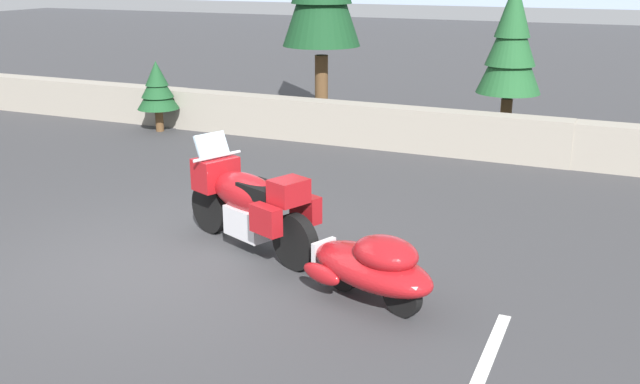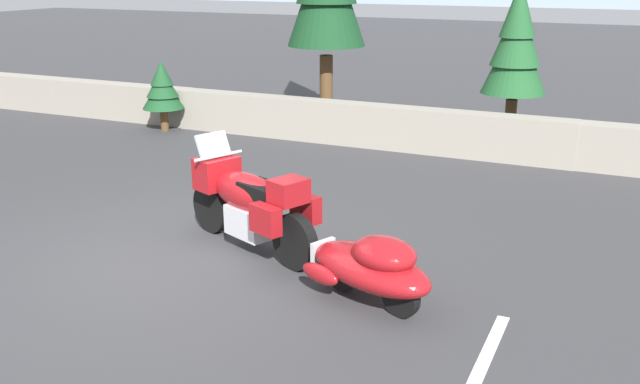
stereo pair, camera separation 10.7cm
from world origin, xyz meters
TOP-DOWN VIEW (x-y plane):
  - ground_plane at (0.00, 0.00)m, footprint 80.00×80.00m
  - stone_guard_wall at (0.13, 6.39)m, footprint 24.00×0.53m
  - touring_motorcycle at (0.75, 0.83)m, footprint 2.18×1.26m
  - car_shaped_trailer at (2.61, 0.05)m, footprint 2.17×1.22m
  - pine_tree_far_right at (2.65, 7.48)m, footprint 1.21×1.21m
  - pine_sapling_near at (-4.20, 5.83)m, footprint 0.86×0.86m

SIDE VIEW (x-z plane):
  - ground_plane at x=0.00m, z-range 0.00..0.00m
  - stone_guard_wall at x=0.13m, z-range 0.00..0.81m
  - car_shaped_trailer at x=2.61m, z-range 0.03..0.79m
  - touring_motorcycle at x=0.75m, z-range -0.04..1.29m
  - pine_sapling_near at x=-4.20m, z-range 0.18..1.65m
  - pine_tree_far_right at x=2.65m, z-range 0.39..3.53m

